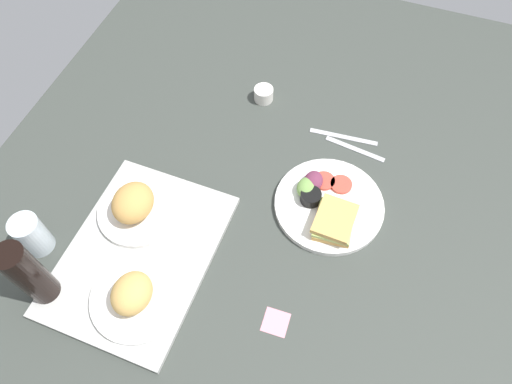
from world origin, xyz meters
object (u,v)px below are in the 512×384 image
Objects in this scene: bread_plate_far at (135,206)px; fork at (355,149)px; plate_with_salad at (327,205)px; drinking_glass at (32,235)px; sticky_note at (276,322)px; soda_bottle at (30,276)px; bread_plate_near at (135,295)px; espresso_cup at (264,94)px; knife at (344,137)px; serving_tray at (140,254)px.

fork is at bearing -49.80° from bread_plate_far.
plate_with_salad reaches higher than fork.
drinking_glass is 1.98× the size of sticky_note.
plate_with_salad is 1.62× the size of fork.
plate_with_salad is 69.48cm from soda_bottle.
bread_plate_near is 3.74× the size of sticky_note.
bread_plate_near reaches higher than espresso_cup.
sticky_note is (-13.76, -40.72, -4.92)cm from bread_plate_far.
plate_with_salad is 4.93× the size of sticky_note.
plate_with_salad is at bearing -137.26° from espresso_cup.
fork is (38.79, -45.91, -4.73)cm from bread_plate_far.
bread_plate_far is 59.37cm from knife.
sticky_note is (-52.55, 5.18, -0.19)cm from fork.
knife is at bearing -45.08° from bread_plate_far.
bread_plate_near is at bearing -153.06° from bread_plate_far.
knife is (23.67, 1.58, -1.50)cm from plate_with_salad.
drinking_glass is at bearing 118.31° from plate_with_salad.
drinking_glass is at bearing 41.41° from soda_bottle.
sticky_note is at bearing -88.43° from drinking_glass.
plate_with_salad reaches higher than sticky_note.
serving_tray is at bearing -76.50° from drinking_glass.
drinking_glass reaches higher than sticky_note.
bread_plate_near is at bearing 101.42° from sticky_note.
bread_plate_near is 1.23× the size of fork.
drinking_glass reaches higher than bread_plate_far.
drinking_glass is 0.51× the size of soda_bottle.
bread_plate_far is 27.70cm from soda_bottle.
plate_with_salad is 1.28× the size of soda_bottle.
serving_tray is 2.22× the size of bread_plate_far.
espresso_cup is at bearing -19.84° from soda_bottle.
plate_with_salad is 1.45× the size of knife.
drinking_glass is at bearing 38.62° from knife.
serving_tray is 2.37× the size of knife.
drinking_glass is at bearing 151.09° from espresso_cup.
plate_with_salad is at bearing -41.23° from bread_plate_near.
espresso_cup is at bearing -28.91° from drinking_glass.
serving_tray is 1.63× the size of plate_with_salad.
bread_plate_near is 31.50cm from sticky_note.
sticky_note is at bearing -77.42° from soda_bottle.
espresso_cup is 26.51cm from knife.
plate_with_salad reaches higher than espresso_cup.
knife is at bearing -37.88° from soda_bottle.
serving_tray is 23.94cm from soda_bottle.
espresso_cup is (63.12, -34.85, -3.54)cm from drinking_glass.
bread_plate_far is 60.29cm from fork.
fork is at bearing -40.06° from serving_tray.
sticky_note is (-61.49, -24.59, -1.94)cm from espresso_cup.
bread_plate_near is (-10.29, -4.96, 3.53)cm from serving_tray.
drinking_glass reaches higher than bread_plate_near.
knife is at bearing -46.67° from drinking_glass.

